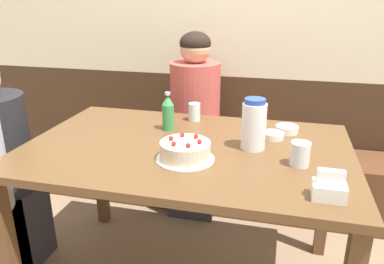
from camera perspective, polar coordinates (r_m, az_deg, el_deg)
name	(u,v)px	position (r m, az deg, el deg)	size (l,w,h in m)	color
back_wall	(227,21)	(2.60, 5.28, 16.52)	(4.80, 0.04, 2.50)	#3D2819
bench_seat	(217,175)	(2.66, 3.82, -6.59)	(2.59, 0.38, 0.43)	#56331E
dining_table	(187,163)	(1.73, -0.83, -4.79)	(1.46, 0.94, 0.77)	brown
birthday_cake	(185,151)	(1.54, -1.04, -2.90)	(0.24, 0.24, 0.10)	white
water_pitcher	(254,125)	(1.65, 9.39, 1.13)	(0.11, 0.11, 0.23)	white
soju_bottle	(168,112)	(1.87, -3.69, 3.04)	(0.06, 0.06, 0.19)	#388E4C
napkin_holder	(329,188)	(1.34, 20.18, -8.05)	(0.11, 0.08, 0.11)	white
bowl_soup_white	(287,129)	(1.91, 14.26, 0.42)	(0.11, 0.11, 0.03)	white
bowl_rice_small	(273,135)	(1.82, 12.26, -0.50)	(0.10, 0.10, 0.03)	white
glass_water_tall	(194,112)	(2.02, 0.36, 3.08)	(0.06, 0.06, 0.10)	silver
glass_tumbler_short	(300,154)	(1.55, 16.14, -3.24)	(0.08, 0.08, 0.10)	silver
person_pale_blue_shirt	(195,131)	(2.46, 0.47, 0.15)	(0.32, 0.34, 1.21)	#33333D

